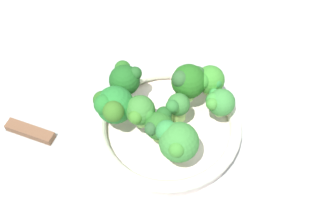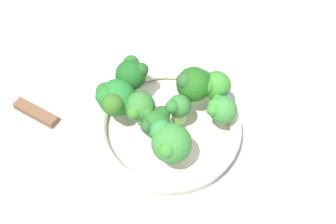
{
  "view_description": "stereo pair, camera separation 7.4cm",
  "coord_description": "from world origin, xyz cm",
  "px_view_note": "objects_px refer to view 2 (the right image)",
  "views": [
    {
      "loc": [
        -43.74,
        -13.49,
        70.22
      ],
      "look_at": [
        -2.45,
        3.5,
        7.05
      ],
      "focal_mm": 47.09,
      "sensor_mm": 36.0,
      "label": 1
    },
    {
      "loc": [
        -40.34,
        -20.11,
        70.22
      ],
      "look_at": [
        -2.45,
        3.5,
        7.05
      ],
      "focal_mm": 47.09,
      "sensor_mm": 36.0,
      "label": 2
    }
  ],
  "objects_px": {
    "broccoli_floret_4": "(194,84)",
    "broccoli_floret_6": "(221,109)",
    "broccoli_floret_0": "(215,86)",
    "knife": "(17,103)",
    "broccoli_floret_1": "(156,124)",
    "broccoli_floret_5": "(140,108)",
    "bowl": "(168,128)",
    "broccoli_floret_7": "(115,98)",
    "broccoli_floret_8": "(132,73)",
    "broccoli_floret_3": "(170,142)",
    "broccoli_floret_2": "(178,108)"
  },
  "relations": [
    {
      "from": "broccoli_floret_4",
      "to": "broccoli_floret_7",
      "type": "distance_m",
      "value": 0.14
    },
    {
      "from": "broccoli_floret_2",
      "to": "broccoli_floret_4",
      "type": "height_order",
      "value": "broccoli_floret_4"
    },
    {
      "from": "broccoli_floret_5",
      "to": "broccoli_floret_8",
      "type": "xyz_separation_m",
      "value": [
        0.05,
        0.05,
        0.0
      ]
    },
    {
      "from": "broccoli_floret_5",
      "to": "broccoli_floret_7",
      "type": "distance_m",
      "value": 0.05
    },
    {
      "from": "broccoli_floret_0",
      "to": "knife",
      "type": "relative_size",
      "value": 0.24
    },
    {
      "from": "bowl",
      "to": "broccoli_floret_8",
      "type": "relative_size",
      "value": 3.64
    },
    {
      "from": "broccoli_floret_2",
      "to": "broccoli_floret_7",
      "type": "distance_m",
      "value": 0.11
    },
    {
      "from": "broccoli_floret_7",
      "to": "broccoli_floret_8",
      "type": "height_order",
      "value": "broccoli_floret_7"
    },
    {
      "from": "broccoli_floret_1",
      "to": "broccoli_floret_0",
      "type": "bearing_deg",
      "value": -20.95
    },
    {
      "from": "bowl",
      "to": "broccoli_floret_5",
      "type": "xyz_separation_m",
      "value": [
        -0.03,
        0.04,
        0.06
      ]
    },
    {
      "from": "broccoli_floret_6",
      "to": "bowl",
      "type": "bearing_deg",
      "value": 123.81
    },
    {
      "from": "knife",
      "to": "broccoli_floret_0",
      "type": "bearing_deg",
      "value": -60.32
    },
    {
      "from": "broccoli_floret_5",
      "to": "broccoli_floret_6",
      "type": "distance_m",
      "value": 0.14
    },
    {
      "from": "broccoli_floret_1",
      "to": "broccoli_floret_3",
      "type": "relative_size",
      "value": 0.78
    },
    {
      "from": "broccoli_floret_6",
      "to": "broccoli_floret_7",
      "type": "distance_m",
      "value": 0.19
    },
    {
      "from": "broccoli_floret_1",
      "to": "broccoli_floret_4",
      "type": "bearing_deg",
      "value": -8.5
    },
    {
      "from": "broccoli_floret_2",
      "to": "broccoli_floret_4",
      "type": "relative_size",
      "value": 0.8
    },
    {
      "from": "broccoli_floret_5",
      "to": "broccoli_floret_8",
      "type": "distance_m",
      "value": 0.08
    },
    {
      "from": "broccoli_floret_0",
      "to": "broccoli_floret_4",
      "type": "relative_size",
      "value": 0.82
    },
    {
      "from": "bowl",
      "to": "broccoli_floret_5",
      "type": "distance_m",
      "value": 0.08
    },
    {
      "from": "broccoli_floret_3",
      "to": "broccoli_floret_6",
      "type": "relative_size",
      "value": 1.36
    },
    {
      "from": "bowl",
      "to": "broccoli_floret_6",
      "type": "distance_m",
      "value": 0.11
    },
    {
      "from": "broccoli_floret_1",
      "to": "knife",
      "type": "xyz_separation_m",
      "value": [
        -0.06,
        0.28,
        -0.07
      ]
    },
    {
      "from": "broccoli_floret_0",
      "to": "broccoli_floret_3",
      "type": "xyz_separation_m",
      "value": [
        -0.15,
        0.0,
        0.01
      ]
    },
    {
      "from": "broccoli_floret_3",
      "to": "broccoli_floret_7",
      "type": "distance_m",
      "value": 0.13
    },
    {
      "from": "broccoli_floret_1",
      "to": "broccoli_floret_7",
      "type": "distance_m",
      "value": 0.09
    },
    {
      "from": "broccoli_floret_0",
      "to": "broccoli_floret_2",
      "type": "height_order",
      "value": "same"
    },
    {
      "from": "broccoli_floret_2",
      "to": "broccoli_floret_3",
      "type": "bearing_deg",
      "value": -158.44
    },
    {
      "from": "bowl",
      "to": "broccoli_floret_4",
      "type": "height_order",
      "value": "broccoli_floret_4"
    },
    {
      "from": "knife",
      "to": "broccoli_floret_4",
      "type": "bearing_deg",
      "value": -60.9
    },
    {
      "from": "broccoli_floret_6",
      "to": "knife",
      "type": "height_order",
      "value": "broccoli_floret_6"
    },
    {
      "from": "broccoli_floret_6",
      "to": "broccoli_floret_8",
      "type": "xyz_separation_m",
      "value": [
        -0.02,
        0.17,
        0.01
      ]
    },
    {
      "from": "broccoli_floret_1",
      "to": "broccoli_floret_7",
      "type": "relative_size",
      "value": 0.79
    },
    {
      "from": "broccoli_floret_2",
      "to": "broccoli_floret_3",
      "type": "relative_size",
      "value": 0.78
    },
    {
      "from": "broccoli_floret_3",
      "to": "broccoli_floret_8",
      "type": "distance_m",
      "value": 0.16
    },
    {
      "from": "broccoli_floret_4",
      "to": "knife",
      "type": "relative_size",
      "value": 0.29
    },
    {
      "from": "broccoli_floret_0",
      "to": "broccoli_floret_4",
      "type": "height_order",
      "value": "broccoli_floret_4"
    },
    {
      "from": "broccoli_floret_0",
      "to": "broccoli_floret_3",
      "type": "height_order",
      "value": "broccoli_floret_3"
    },
    {
      "from": "broccoli_floret_1",
      "to": "knife",
      "type": "height_order",
      "value": "broccoli_floret_1"
    },
    {
      "from": "broccoli_floret_4",
      "to": "broccoli_floret_6",
      "type": "bearing_deg",
      "value": -103.3
    },
    {
      "from": "broccoli_floret_6",
      "to": "broccoli_floret_7",
      "type": "bearing_deg",
      "value": 117.04
    },
    {
      "from": "knife",
      "to": "broccoli_floret_7",
      "type": "bearing_deg",
      "value": -71.45
    },
    {
      "from": "broccoli_floret_3",
      "to": "knife",
      "type": "height_order",
      "value": "broccoli_floret_3"
    },
    {
      "from": "broccoli_floret_5",
      "to": "bowl",
      "type": "bearing_deg",
      "value": -58.54
    },
    {
      "from": "broccoli_floret_2",
      "to": "broccoli_floret_8",
      "type": "distance_m",
      "value": 0.11
    },
    {
      "from": "broccoli_floret_5",
      "to": "broccoli_floret_8",
      "type": "relative_size",
      "value": 0.93
    },
    {
      "from": "broccoli_floret_0",
      "to": "bowl",
      "type": "bearing_deg",
      "value": 153.27
    },
    {
      "from": "broccoli_floret_8",
      "to": "broccoli_floret_3",
      "type": "bearing_deg",
      "value": -122.81
    },
    {
      "from": "knife",
      "to": "broccoli_floret_6",
      "type": "bearing_deg",
      "value": -67.42
    },
    {
      "from": "broccoli_floret_2",
      "to": "broccoli_floret_0",
      "type": "bearing_deg",
      "value": -23.24
    }
  ]
}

